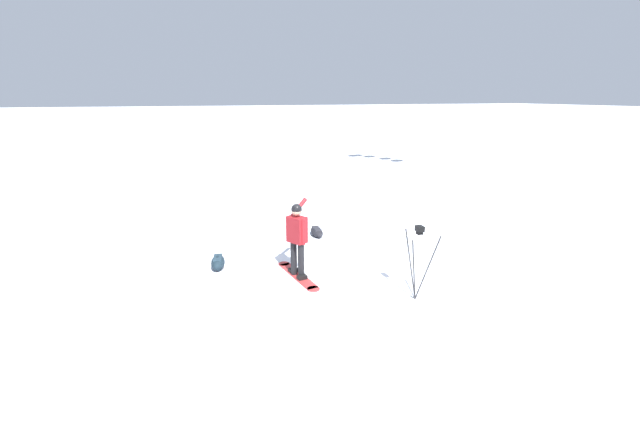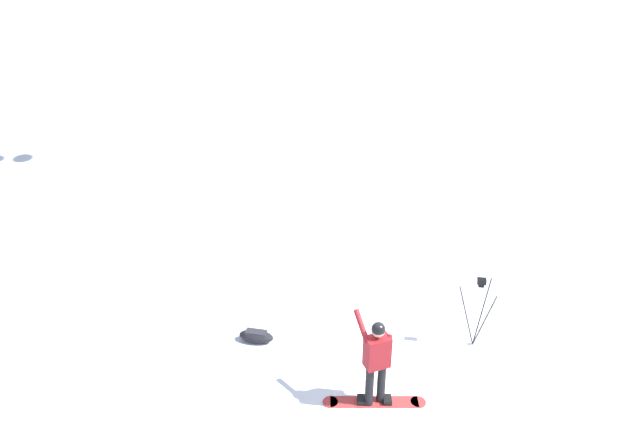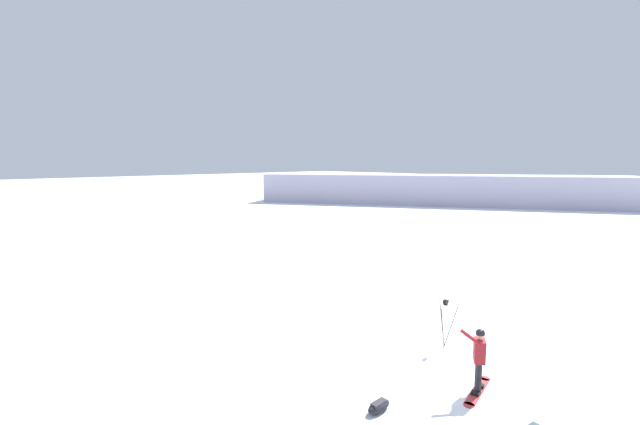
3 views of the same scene
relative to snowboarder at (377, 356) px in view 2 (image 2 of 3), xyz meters
name	(u,v)px [view 2 (image 2 of 3)]	position (x,y,z in m)	size (l,w,h in m)	color
ground_plane	(395,381)	(0.57, -0.32, -1.00)	(300.00, 300.00, 0.00)	white
snowboarder	(377,356)	(0.00, 0.00, 0.00)	(0.58, 0.68, 1.67)	black
snowboard	(374,401)	(-0.01, 0.00, -0.97)	(0.50, 1.74, 0.10)	#B23333
gear_bag_large	(256,336)	(1.27, 2.42, -0.87)	(0.33, 0.71, 0.24)	black
camera_tripod	(480,299)	(1.86, -1.80, 0.06)	(0.65, 0.67, 1.50)	#262628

